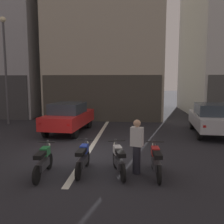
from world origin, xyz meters
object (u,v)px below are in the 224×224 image
object	(u,v)px
car_white_down_street	(128,104)
street_lamp	(5,60)
motorcycle_white_row_centre	(119,159)
motorcycle_blue_row_left_mid	(83,158)
car_red_crossing_near	(69,116)
person_by_motorcycles	(137,146)
car_silver_parked_kerbside	(212,118)
motorcycle_red_row_right_mid	(156,161)
motorcycle_green_row_leftmost	(43,161)

from	to	relation	value
car_white_down_street	street_lamp	size ratio (longest dim) A/B	0.62
car_white_down_street	motorcycle_white_row_centre	bearing A→B (deg)	-89.69
motorcycle_white_row_centre	motorcycle_blue_row_left_mid	bearing A→B (deg)	178.74
car_red_crossing_near	person_by_motorcycles	xyz separation A→B (m)	(3.62, -5.54, -0.03)
car_white_down_street	motorcycle_blue_row_left_mid	xyz separation A→B (m)	(-1.04, -12.73, -0.43)
car_silver_parked_kerbside	motorcycle_blue_row_left_mid	bearing A→B (deg)	-134.37
car_red_crossing_near	person_by_motorcycles	bearing A→B (deg)	-56.82
car_white_down_street	street_lamp	world-z (taller)	street_lamp
street_lamp	motorcycle_blue_row_left_mid	bearing A→B (deg)	-49.68
person_by_motorcycles	motorcycle_red_row_right_mid	bearing A→B (deg)	-13.05
car_silver_parked_kerbside	car_white_down_street	world-z (taller)	same
street_lamp	motorcycle_red_row_right_mid	bearing A→B (deg)	-41.60
car_white_down_street	street_lamp	distance (m)	9.67
car_white_down_street	motorcycle_red_row_right_mid	distance (m)	12.84
street_lamp	motorcycle_blue_row_left_mid	distance (m)	10.87
motorcycle_white_row_centre	motorcycle_red_row_right_mid	world-z (taller)	same
motorcycle_red_row_right_mid	person_by_motorcycles	distance (m)	0.71
street_lamp	motorcycle_blue_row_left_mid	world-z (taller)	street_lamp
motorcycle_red_row_right_mid	motorcycle_blue_row_left_mid	bearing A→B (deg)	178.73
motorcycle_green_row_leftmost	motorcycle_blue_row_left_mid	world-z (taller)	same
street_lamp	motorcycle_blue_row_left_mid	size ratio (longest dim) A/B	4.05
car_silver_parked_kerbside	car_white_down_street	bearing A→B (deg)	122.93
car_red_crossing_near	motorcycle_green_row_leftmost	distance (m)	6.08
car_white_down_street	motorcycle_green_row_leftmost	bearing A→B (deg)	-99.31
street_lamp	person_by_motorcycles	xyz separation A→B (m)	(8.27, -7.72, -3.27)
motorcycle_blue_row_left_mid	car_white_down_street	bearing A→B (deg)	85.34
motorcycle_red_row_right_mid	car_red_crossing_near	bearing A→B (deg)	126.50
car_red_crossing_near	motorcycle_green_row_leftmost	xyz separation A→B (m)	(0.86, -6.00, -0.43)
car_white_down_street	motorcycle_white_row_centre	xyz separation A→B (m)	(0.07, -12.76, -0.43)
car_red_crossing_near	street_lamp	distance (m)	6.07
motorcycle_white_row_centre	car_silver_parked_kerbside	bearing A→B (deg)	52.01
motorcycle_green_row_leftmost	motorcycle_blue_row_left_mid	size ratio (longest dim) A/B	1.00
motorcycle_green_row_leftmost	motorcycle_blue_row_left_mid	bearing A→B (deg)	18.82
person_by_motorcycles	car_red_crossing_near	bearing A→B (deg)	123.18
car_red_crossing_near	motorcycle_blue_row_left_mid	size ratio (longest dim) A/B	2.53
car_silver_parked_kerbside	motorcycle_white_row_centre	bearing A→B (deg)	-127.99
motorcycle_green_row_leftmost	street_lamp	bearing A→B (deg)	123.95
motorcycle_green_row_leftmost	motorcycle_white_row_centre	distance (m)	2.25
car_white_down_street	motorcycle_green_row_leftmost	distance (m)	13.29
car_silver_parked_kerbside	motorcycle_red_row_right_mid	bearing A→B (deg)	-120.28
street_lamp	person_by_motorcycles	bearing A→B (deg)	-43.03
car_silver_parked_kerbside	car_red_crossing_near	bearing A→B (deg)	-179.34
motorcycle_green_row_leftmost	motorcycle_red_row_right_mid	bearing A→B (deg)	5.65
car_red_crossing_near	motorcycle_green_row_leftmost	size ratio (longest dim) A/B	2.53
car_silver_parked_kerbside	motorcycle_blue_row_left_mid	xyz separation A→B (m)	(-5.59, -5.71, -0.43)
car_silver_parked_kerbside	person_by_motorcycles	xyz separation A→B (m)	(-3.94, -5.63, -0.03)
street_lamp	motorcycle_red_row_right_mid	world-z (taller)	street_lamp
motorcycle_green_row_leftmost	motorcycle_red_row_right_mid	world-z (taller)	same
street_lamp	motorcycle_red_row_right_mid	xyz separation A→B (m)	(8.84, -7.85, -3.66)
car_white_down_street	person_by_motorcycles	bearing A→B (deg)	-87.24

